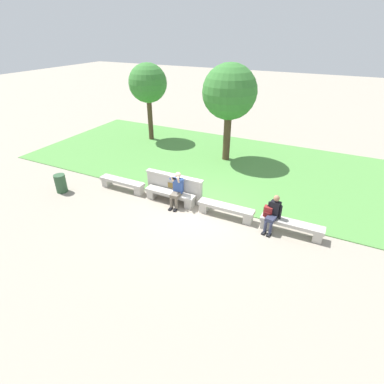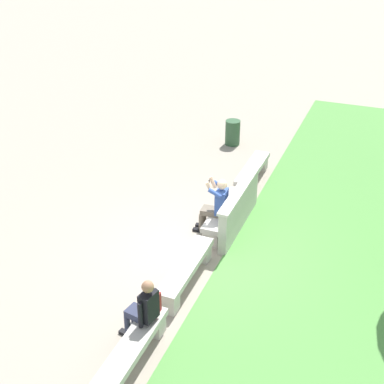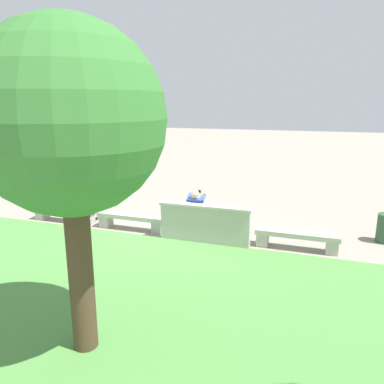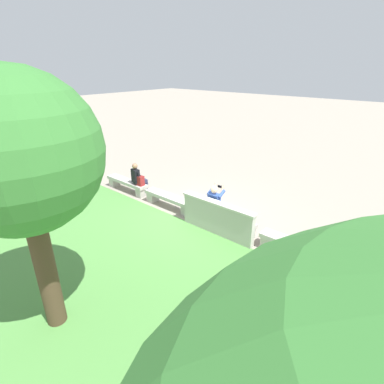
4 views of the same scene
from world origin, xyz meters
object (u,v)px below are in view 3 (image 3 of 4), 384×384
object	(u,v)px
bench_far	(64,212)
person_photographer	(196,210)
bench_mid	(131,219)
backpack	(87,204)
bench_near	(208,228)
person_distant	(82,201)
bench_main	(297,238)
tree_behind_wall	(69,122)

from	to	relation	value
bench_far	person_photographer	size ratio (longest dim) A/B	1.52
bench_mid	backpack	size ratio (longest dim) A/B	4.70
bench_near	person_distant	distance (m)	3.92
bench_mid	bench_far	distance (m)	2.26
bench_main	person_distant	world-z (taller)	person_distant
bench_main	backpack	distance (m)	6.00
person_photographer	bench_main	bearing A→B (deg)	178.30
tree_behind_wall	person_photographer	bearing A→B (deg)	-90.71
bench_mid	backpack	xyz separation A→B (m)	(1.46, -0.00, 0.32)
bench_near	bench_far	size ratio (longest dim) A/B	1.00
backpack	tree_behind_wall	bearing A→B (deg)	123.86
bench_main	bench_far	world-z (taller)	same
bench_near	bench_mid	bearing A→B (deg)	0.00
person_distant	tree_behind_wall	distance (m)	6.63
bench_main	bench_near	xyz separation A→B (m)	(2.26, 0.00, 0.00)
bench_near	bench_far	xyz separation A→B (m)	(4.53, 0.00, 0.00)
tree_behind_wall	bench_main	bearing A→B (deg)	-118.56
backpack	bench_far	bearing A→B (deg)	0.23
bench_mid	bench_near	bearing A→B (deg)	180.00
bench_far	tree_behind_wall	xyz separation A→B (m)	(-4.11, 4.93, 2.99)
bench_mid	backpack	world-z (taller)	backpack
person_distant	backpack	size ratio (longest dim) A/B	2.94
bench_main	bench_far	bearing A→B (deg)	0.00
bench_near	person_photographer	bearing A→B (deg)	-12.33
bench_far	tree_behind_wall	world-z (taller)	tree_behind_wall
bench_main	bench_mid	distance (m)	4.53
person_photographer	backpack	bearing A→B (deg)	1.27
bench_mid	person_distant	bearing A→B (deg)	-2.27
tree_behind_wall	bench_near	bearing A→B (deg)	-94.84
person_distant	backpack	bearing A→B (deg)	161.01
bench_mid	tree_behind_wall	xyz separation A→B (m)	(-1.85, 4.93, 2.99)
bench_near	tree_behind_wall	bearing A→B (deg)	85.16
bench_main	backpack	xyz separation A→B (m)	(5.99, -0.00, 0.32)
bench_main	tree_behind_wall	distance (m)	6.36
bench_mid	bench_main	bearing A→B (deg)	180.00
person_photographer	tree_behind_wall	size ratio (longest dim) A/B	0.29
bench_mid	person_photographer	size ratio (longest dim) A/B	1.52
bench_far	person_distant	world-z (taller)	person_distant
tree_behind_wall	bench_mid	bearing A→B (deg)	-69.44
tree_behind_wall	person_distant	bearing A→B (deg)	-55.06
person_photographer	backpack	world-z (taller)	person_photographer
person_photographer	person_distant	distance (m)	3.55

